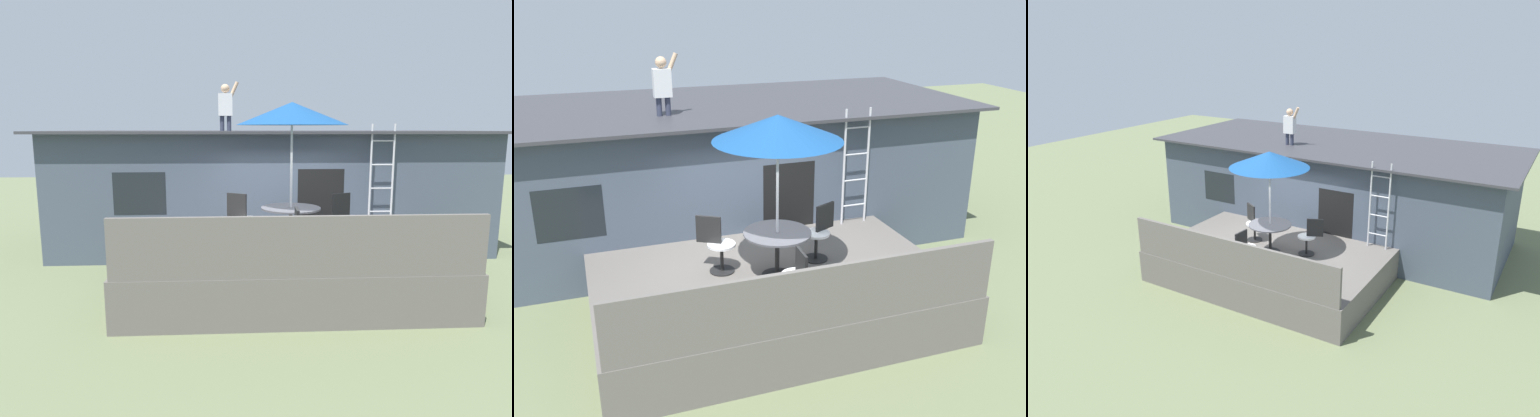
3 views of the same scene
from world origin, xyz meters
TOP-DOWN VIEW (x-y plane):
  - ground_plane at (0.00, 0.00)m, footprint 40.00×40.00m
  - house at (-0.00, 3.60)m, footprint 10.50×4.50m
  - deck at (0.00, 0.00)m, footprint 5.50×3.73m
  - deck_railing at (0.00, -1.81)m, footprint 5.40×0.08m
  - patio_table at (0.06, -0.22)m, footprint 1.04×1.04m
  - patio_umbrella at (0.06, -0.22)m, footprint 1.90×1.90m
  - step_ladder at (2.21, 1.42)m, footprint 0.52×0.04m
  - person_figure at (-1.07, 2.67)m, footprint 0.47×0.20m
  - patio_chair_left at (-0.76, 0.27)m, footprint 0.58×0.44m
  - patio_chair_right at (0.94, 0.18)m, footprint 0.59×0.44m
  - patio_chair_near at (0.01, -1.21)m, footprint 0.44×0.62m

SIDE VIEW (x-z plane):
  - ground_plane at x=0.00m, z-range 0.00..0.00m
  - deck at x=0.00m, z-range 0.00..0.80m
  - deck_railing at x=0.00m, z-range 0.80..1.70m
  - patio_chair_left at x=-0.76m, z-range 0.80..1.72m
  - patio_chair_right at x=0.94m, z-range 0.80..1.72m
  - patio_chair_near at x=0.01m, z-range 0.80..1.72m
  - patio_table at x=0.06m, z-range 1.01..1.76m
  - house at x=0.00m, z-range 0.01..2.85m
  - step_ladder at x=2.21m, z-range 0.80..3.00m
  - patio_umbrella at x=0.06m, z-range 1.88..4.42m
  - person_figure at x=-1.07m, z-range 2.90..4.01m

